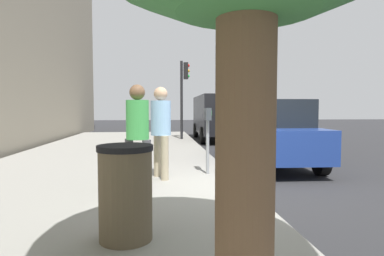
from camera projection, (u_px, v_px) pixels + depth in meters
name	position (u px, v px, depth m)	size (l,w,h in m)	color
ground_plane	(242.00, 191.00, 6.15)	(80.00, 80.00, 0.00)	#2B2B2D
sidewalk_slab	(79.00, 191.00, 5.84)	(28.00, 6.00, 0.15)	gray
parking_meter	(208.00, 127.00, 6.93)	(0.36, 0.12, 1.41)	gray
pedestrian_at_meter	(161.00, 124.00, 6.49)	(0.52, 0.40, 1.83)	tan
pedestrian_bystander	(138.00, 127.00, 5.66)	(0.39, 0.47, 1.81)	#47474C
parked_sedan_near	(267.00, 133.00, 8.81)	(4.45, 2.07, 1.77)	navy
parked_van_far	(218.00, 115.00, 16.04)	(5.24, 2.20, 2.18)	black
traffic_signal	(184.00, 87.00, 15.05)	(0.24, 0.44, 3.60)	black
trash_bin	(126.00, 192.00, 3.44)	(0.59, 0.59, 1.01)	brown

